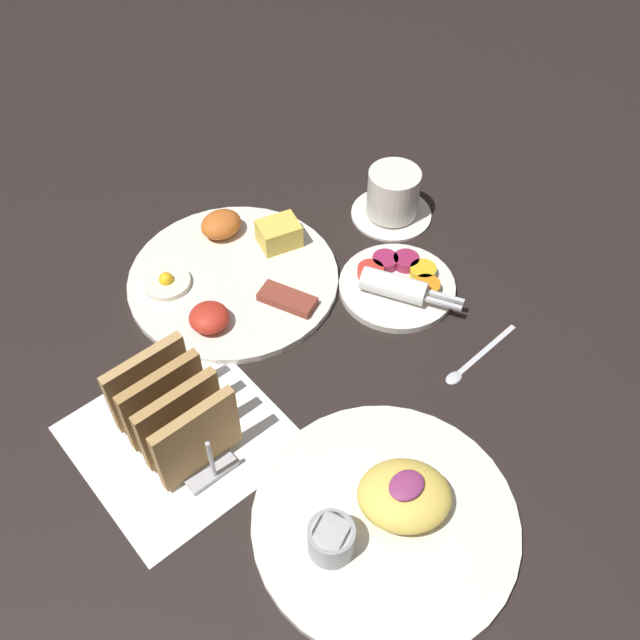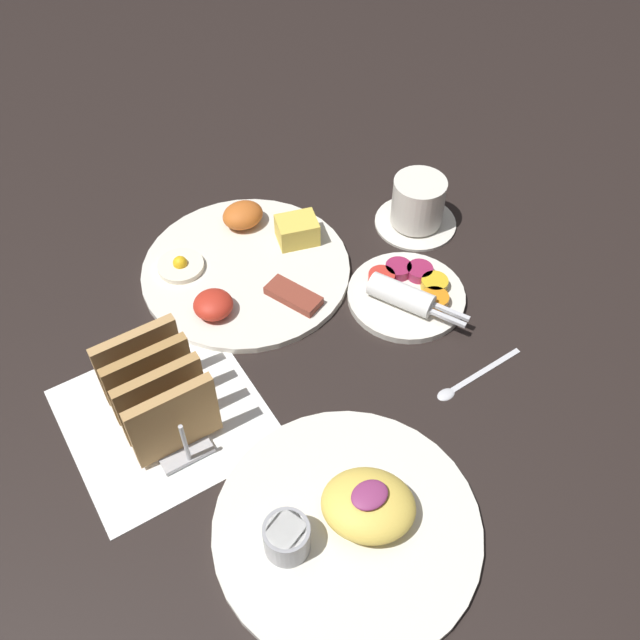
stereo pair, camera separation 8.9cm
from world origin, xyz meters
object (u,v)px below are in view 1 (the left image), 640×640
at_px(plate_condiments, 398,283).
at_px(coffee_cup, 393,196).
at_px(plate_foreground, 386,515).
at_px(plate_breakfast, 233,273).
at_px(toast_rack, 173,413).

xyz_separation_m(plate_condiments, coffee_cup, (0.10, 0.11, 0.02)).
xyz_separation_m(plate_foreground, coffee_cup, (0.35, 0.34, 0.02)).
height_order(plate_breakfast, plate_foreground, plate_foreground).
height_order(plate_foreground, coffee_cup, coffee_cup).
height_order(plate_condiments, coffee_cup, coffee_cup).
xyz_separation_m(toast_rack, coffee_cup, (0.45, 0.12, -0.02)).
bearing_deg(toast_rack, plate_condiments, 0.33).
relative_size(plate_condiments, coffee_cup, 1.46).
xyz_separation_m(plate_breakfast, toast_rack, (-0.20, -0.16, 0.04)).
bearing_deg(plate_breakfast, coffee_cup, -10.50).
bearing_deg(toast_rack, coffee_cup, 14.32).
bearing_deg(plate_condiments, plate_breakfast, 134.18).
distance_m(plate_breakfast, plate_condiments, 0.22).
xyz_separation_m(plate_condiments, plate_foreground, (-0.25, -0.23, 0.00)).
relative_size(plate_condiments, plate_foreground, 0.62).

